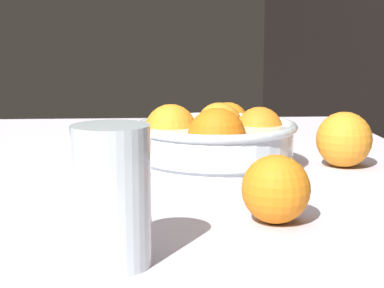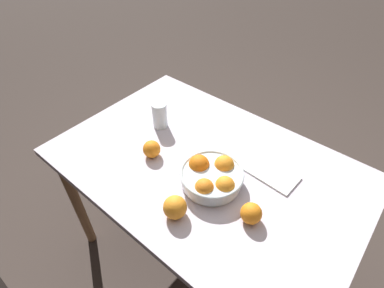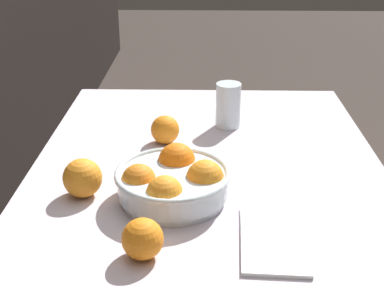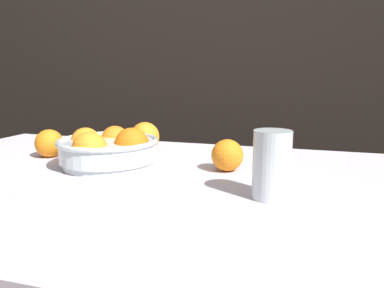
{
  "view_description": "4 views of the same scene",
  "coord_description": "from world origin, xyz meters",
  "px_view_note": "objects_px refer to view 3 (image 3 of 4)",
  "views": [
    {
      "loc": [
        0.86,
        -0.02,
        0.95
      ],
      "look_at": [
        0.1,
        0.03,
        0.82
      ],
      "focal_mm": 60.0,
      "sensor_mm": 36.0,
      "label": 1
    },
    {
      "loc": [
        -0.51,
        0.69,
        1.65
      ],
      "look_at": [
        0.08,
        -0.01,
        0.8
      ],
      "focal_mm": 28.0,
      "sensor_mm": 36.0,
      "label": 2
    },
    {
      "loc": [
        -1.06,
        0.01,
        1.33
      ],
      "look_at": [
        0.11,
        0.04,
        0.79
      ],
      "focal_mm": 50.0,
      "sensor_mm": 36.0,
      "label": 3
    },
    {
      "loc": [
        0.37,
        -0.72,
        0.97
      ],
      "look_at": [
        0.14,
        0.04,
        0.82
      ],
      "focal_mm": 35.0,
      "sensor_mm": 36.0,
      "label": 4
    }
  ],
  "objects_px": {
    "orange_loose_near_bowl": "(143,239)",
    "orange_loose_aside": "(165,130)",
    "fruit_bowl": "(173,182)",
    "juice_glass": "(228,107)",
    "orange_loose_front": "(83,178)"
  },
  "relations": [
    {
      "from": "orange_loose_near_bowl",
      "to": "orange_loose_aside",
      "type": "distance_m",
      "value": 0.49
    },
    {
      "from": "fruit_bowl",
      "to": "orange_loose_aside",
      "type": "height_order",
      "value": "fruit_bowl"
    },
    {
      "from": "juice_glass",
      "to": "orange_loose_front",
      "type": "bearing_deg",
      "value": 140.31
    },
    {
      "from": "juice_glass",
      "to": "orange_loose_aside",
      "type": "height_order",
      "value": "juice_glass"
    },
    {
      "from": "fruit_bowl",
      "to": "orange_loose_aside",
      "type": "relative_size",
      "value": 3.28
    },
    {
      "from": "orange_loose_front",
      "to": "orange_loose_near_bowl",
      "type": "bearing_deg",
      "value": -144.81
    },
    {
      "from": "orange_loose_aside",
      "to": "orange_loose_near_bowl",
      "type": "bearing_deg",
      "value": 179.32
    },
    {
      "from": "orange_loose_front",
      "to": "orange_loose_aside",
      "type": "relative_size",
      "value": 1.13
    },
    {
      "from": "orange_loose_near_bowl",
      "to": "orange_loose_aside",
      "type": "bearing_deg",
      "value": -0.68
    },
    {
      "from": "orange_loose_near_bowl",
      "to": "orange_loose_front",
      "type": "xyz_separation_m",
      "value": [
        0.21,
        0.15,
        0.0
      ]
    },
    {
      "from": "fruit_bowl",
      "to": "orange_loose_aside",
      "type": "distance_m",
      "value": 0.29
    },
    {
      "from": "orange_loose_front",
      "to": "orange_loose_aside",
      "type": "bearing_deg",
      "value": -29.6
    },
    {
      "from": "fruit_bowl",
      "to": "juice_glass",
      "type": "height_order",
      "value": "juice_glass"
    },
    {
      "from": "orange_loose_near_bowl",
      "to": "orange_loose_aside",
      "type": "relative_size",
      "value": 1.01
    },
    {
      "from": "fruit_bowl",
      "to": "orange_loose_front",
      "type": "relative_size",
      "value": 2.9
    }
  ]
}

